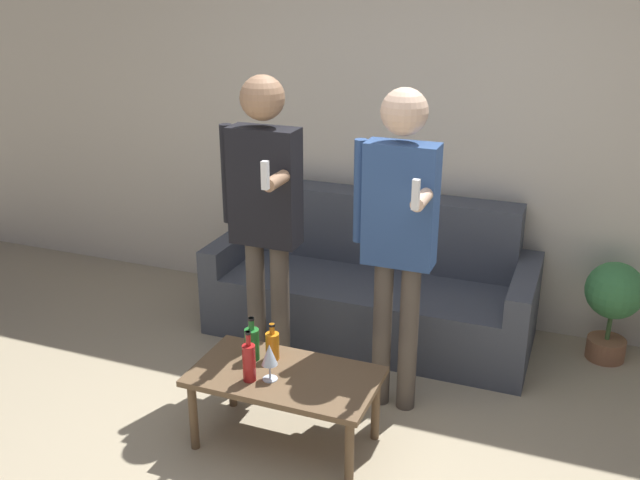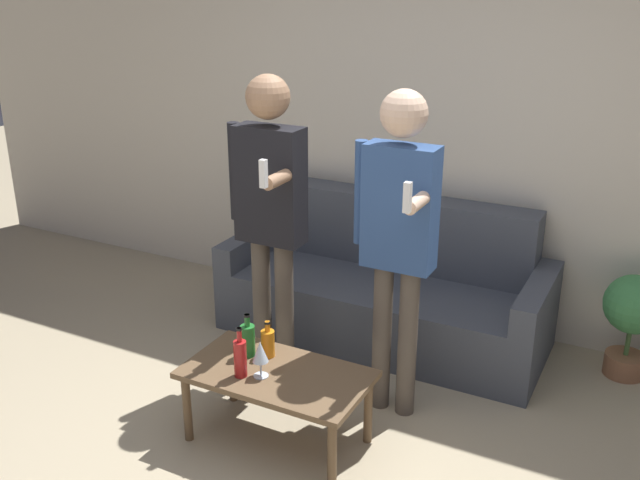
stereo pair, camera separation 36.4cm
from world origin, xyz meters
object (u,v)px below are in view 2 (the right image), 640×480
at_px(coffee_table, 277,380).
at_px(bottle_orange, 240,357).
at_px(person_standing_left, 270,203).
at_px(couch, 386,290).
at_px(person_standing_right, 398,226).

bearing_deg(coffee_table, bottle_orange, -140.41).
relative_size(coffee_table, person_standing_left, 0.52).
height_order(couch, bottle_orange, couch).
height_order(couch, person_standing_left, person_standing_left).
distance_m(bottle_orange, person_standing_right, 1.00).
xyz_separation_m(coffee_table, person_standing_left, (-0.34, 0.53, 0.71)).
bearing_deg(coffee_table, person_standing_left, 122.85).
height_order(bottle_orange, person_standing_left, person_standing_left).
bearing_deg(couch, person_standing_right, -65.27).
xyz_separation_m(couch, person_standing_right, (0.37, -0.80, 0.75)).
relative_size(person_standing_left, person_standing_right, 1.01).
bearing_deg(couch, bottle_orange, -96.61).
height_order(couch, person_standing_right, person_standing_right).
bearing_deg(bottle_orange, person_standing_left, 108.04).
distance_m(couch, person_standing_left, 1.17).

